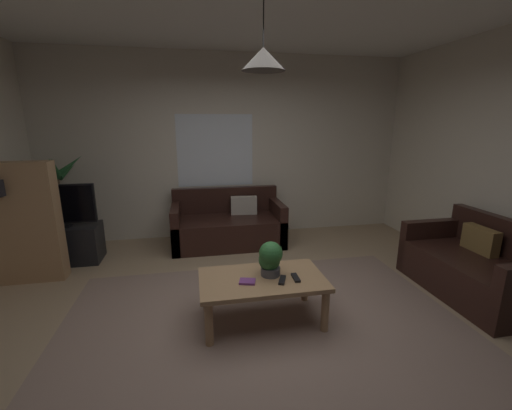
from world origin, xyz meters
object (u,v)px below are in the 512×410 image
(coffee_table, at_px, (263,284))
(bookshelf_corner, at_px, (25,222))
(tv, at_px, (58,205))
(potted_palm_corner, at_px, (61,209))
(pendant_lamp, at_px, (264,59))
(couch_right_side, at_px, (475,269))
(tv_stand, at_px, (65,244))
(remote_on_table_1, at_px, (296,278))
(book_on_table_0, at_px, (247,281))
(potted_plant_on_table, at_px, (270,258))
(remote_on_table_0, at_px, (282,280))
(couch_under_window, at_px, (228,226))

(coffee_table, distance_m, bookshelf_corner, 2.83)
(tv, relative_size, potted_palm_corner, 0.63)
(coffee_table, bearing_deg, pendant_lamp, 180.00)
(couch_right_side, distance_m, pendant_lamp, 3.11)
(tv_stand, height_order, pendant_lamp, pendant_lamp)
(remote_on_table_1, height_order, pendant_lamp, pendant_lamp)
(couch_right_side, height_order, book_on_table_0, couch_right_side)
(book_on_table_0, relative_size, bookshelf_corner, 0.10)
(couch_right_side, relative_size, potted_plant_on_table, 4.29)
(remote_on_table_1, bearing_deg, bookshelf_corner, -24.53)
(book_on_table_0, height_order, bookshelf_corner, bookshelf_corner)
(coffee_table, distance_m, tv, 2.93)
(tv, relative_size, pendant_lamp, 1.42)
(coffee_table, bearing_deg, remote_on_table_0, -33.95)
(remote_on_table_0, bearing_deg, potted_plant_on_table, -36.66)
(coffee_table, relative_size, potted_plant_on_table, 3.45)
(remote_on_table_0, distance_m, remote_on_table_1, 0.13)
(book_on_table_0, bearing_deg, tv, 139.22)
(remote_on_table_0, distance_m, potted_plant_on_table, 0.22)
(potted_plant_on_table, height_order, potted_palm_corner, potted_palm_corner)
(book_on_table_0, height_order, remote_on_table_0, remote_on_table_0)
(couch_under_window, xyz_separation_m, remote_on_table_1, (0.38, -2.16, 0.18))
(potted_palm_corner, bearing_deg, potted_plant_on_table, -41.09)
(remote_on_table_0, bearing_deg, couch_right_side, -153.21)
(couch_under_window, bearing_deg, bookshelf_corner, -162.37)
(couch_under_window, bearing_deg, remote_on_table_1, -79.97)
(tv, bearing_deg, potted_palm_corner, 107.30)
(tv_stand, bearing_deg, remote_on_table_0, -37.82)
(book_on_table_0, height_order, potted_plant_on_table, potted_plant_on_table)
(couch_right_side, relative_size, book_on_table_0, 10.17)
(tv_stand, relative_size, bookshelf_corner, 0.64)
(tv_stand, bearing_deg, couch_under_window, 7.10)
(tv, bearing_deg, book_on_table_0, -40.78)
(book_on_table_0, relative_size, tv_stand, 0.15)
(pendant_lamp, bearing_deg, potted_palm_corner, 137.66)
(couch_right_side, relative_size, bookshelf_corner, 1.01)
(potted_palm_corner, distance_m, bookshelf_corner, 0.91)
(couch_under_window, relative_size, remote_on_table_0, 10.29)
(remote_on_table_0, bearing_deg, pendant_lamp, -11.47)
(tv_stand, bearing_deg, tv, -90.00)
(pendant_lamp, bearing_deg, couch_right_side, 1.46)
(couch_under_window, xyz_separation_m, potted_palm_corner, (-2.34, 0.14, 0.36))
(remote_on_table_1, relative_size, bookshelf_corner, 0.11)
(remote_on_table_1, relative_size, tv_stand, 0.18)
(book_on_table_0, xyz_separation_m, tv, (-2.14, 1.85, 0.34))
(potted_plant_on_table, bearing_deg, remote_on_table_1, -28.05)
(couch_right_side, relative_size, coffee_table, 1.24)
(couch_under_window, relative_size, book_on_table_0, 11.80)
(remote_on_table_0, bearing_deg, remote_on_table_1, -148.53)
(coffee_table, height_order, pendant_lamp, pendant_lamp)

